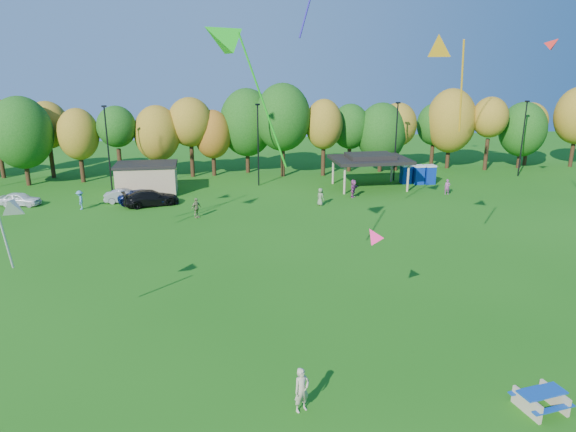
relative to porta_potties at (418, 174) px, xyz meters
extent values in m
plane|color=#19600F|center=(-20.11, -37.96, -1.10)|extent=(160.00, 160.00, 0.00)
cylinder|color=black|center=(-48.14, 10.96, 0.96)|extent=(0.50, 0.50, 4.12)
cylinder|color=black|center=(-43.86, 6.23, 0.68)|extent=(0.50, 0.50, 3.56)
ellipsoid|color=#144C0F|center=(-43.86, 6.23, 4.84)|extent=(6.62, 6.62, 8.00)
cylinder|color=black|center=(-42.24, 10.29, 0.80)|extent=(0.50, 0.50, 3.79)
ellipsoid|color=olive|center=(-42.24, 10.29, 5.22)|extent=(4.94, 4.94, 5.58)
cylinder|color=black|center=(-38.13, 7.05, 0.57)|extent=(0.50, 0.50, 3.34)
ellipsoid|color=olive|center=(-38.13, 7.05, 4.47)|extent=(4.61, 4.61, 5.88)
cylinder|color=black|center=(-33.83, 6.88, 0.81)|extent=(0.50, 0.50, 3.82)
ellipsoid|color=#144C0F|center=(-33.83, 6.88, 5.26)|extent=(4.43, 4.43, 4.73)
cylinder|color=black|center=(-29.41, 7.54, 0.53)|extent=(0.50, 0.50, 3.25)
ellipsoid|color=olive|center=(-29.41, 7.54, 4.32)|extent=(5.33, 5.33, 6.53)
cylinder|color=black|center=(-25.56, 8.11, 0.88)|extent=(0.50, 0.50, 3.96)
ellipsoid|color=olive|center=(-25.56, 8.11, 5.51)|extent=(5.31, 5.31, 5.82)
cylinder|color=black|center=(-22.96, 8.38, 0.43)|extent=(0.50, 0.50, 3.05)
ellipsoid|color=#995914|center=(-22.96, 8.38, 3.98)|extent=(4.54, 4.54, 5.87)
cylinder|color=black|center=(-18.69, 9.56, 0.79)|extent=(0.50, 0.50, 3.77)
ellipsoid|color=#144C0F|center=(-18.69, 9.56, 5.19)|extent=(6.69, 6.69, 8.35)
cylinder|color=black|center=(-14.65, 6.57, 1.04)|extent=(0.50, 0.50, 4.28)
ellipsoid|color=#144C0F|center=(-14.65, 6.57, 6.04)|extent=(6.64, 6.64, 8.01)
cylinder|color=black|center=(-9.70, 6.25, 0.78)|extent=(0.50, 0.50, 3.76)
ellipsoid|color=olive|center=(-9.70, 6.25, 5.17)|extent=(4.49, 4.49, 6.02)
cylinder|color=black|center=(-5.83, 8.29, 0.62)|extent=(0.50, 0.50, 3.43)
ellipsoid|color=#144C0F|center=(-5.83, 8.29, 4.62)|extent=(4.77, 4.77, 5.63)
cylinder|color=black|center=(-2.00, 7.43, 0.38)|extent=(0.50, 0.50, 2.95)
ellipsoid|color=#144C0F|center=(-2.00, 7.43, 3.83)|extent=(6.14, 6.14, 7.54)
cylinder|color=black|center=(0.27, 7.90, 0.66)|extent=(0.50, 0.50, 3.52)
ellipsoid|color=olive|center=(0.27, 7.90, 4.77)|extent=(4.78, 4.78, 5.53)
cylinder|color=black|center=(5.95, 9.55, 0.60)|extent=(0.50, 0.50, 3.39)
ellipsoid|color=#144C0F|center=(5.95, 9.55, 4.55)|extent=(4.54, 4.54, 5.46)
cylinder|color=black|center=(7.59, 8.27, 0.76)|extent=(0.50, 0.50, 3.72)
ellipsoid|color=olive|center=(7.59, 8.27, 5.10)|extent=(6.32, 6.32, 8.24)
cylinder|color=black|center=(11.88, 6.31, 0.93)|extent=(0.50, 0.50, 4.06)
ellipsoid|color=olive|center=(11.88, 6.31, 5.67)|extent=(4.50, 4.50, 5.13)
cylinder|color=black|center=(16.96, 6.84, 0.43)|extent=(0.50, 0.50, 3.05)
ellipsoid|color=#144C0F|center=(16.96, 6.84, 3.99)|extent=(5.97, 5.97, 7.05)
cylinder|color=black|center=(18.87, 8.39, 0.68)|extent=(0.50, 0.50, 3.55)
ellipsoid|color=olive|center=(18.87, 8.39, 4.83)|extent=(4.60, 4.60, 4.99)
cylinder|color=black|center=(24.40, 6.55, 0.94)|extent=(0.50, 0.50, 4.07)
cylinder|color=black|center=(-34.11, 2.04, 3.40)|extent=(0.16, 0.16, 9.00)
cube|color=black|center=(-34.11, 2.04, 7.90)|extent=(0.50, 0.25, 0.18)
cylinder|color=black|center=(-18.11, 2.04, 3.40)|extent=(0.16, 0.16, 9.00)
cube|color=black|center=(-18.11, 2.04, 7.90)|extent=(0.50, 0.25, 0.18)
cylinder|color=black|center=(-2.11, 2.04, 3.40)|extent=(0.16, 0.16, 9.00)
cube|color=black|center=(-2.11, 2.04, 7.90)|extent=(0.50, 0.25, 0.18)
cylinder|color=black|center=(13.89, 2.04, 3.40)|extent=(0.16, 0.16, 9.00)
cube|color=black|center=(13.89, 2.04, 7.90)|extent=(0.50, 0.25, 0.18)
cube|color=tan|center=(-30.11, 0.04, 0.40)|extent=(6.00, 4.00, 3.00)
cube|color=black|center=(-30.11, 0.04, 2.03)|extent=(6.30, 4.30, 0.25)
cylinder|color=tan|center=(-9.61, -3.46, 0.40)|extent=(0.24, 0.24, 3.00)
cylinder|color=tan|center=(-2.61, -3.46, 0.40)|extent=(0.24, 0.24, 3.00)
cylinder|color=tan|center=(-9.61, 1.54, 0.40)|extent=(0.24, 0.24, 3.00)
cylinder|color=tan|center=(-2.61, 1.54, 0.40)|extent=(0.24, 0.24, 3.00)
cube|color=black|center=(-6.11, -0.96, 2.05)|extent=(8.20, 6.20, 0.35)
cube|color=black|center=(-6.11, -0.96, 2.45)|extent=(5.00, 3.50, 0.45)
cube|color=navy|center=(-1.30, 0.39, -0.10)|extent=(1.10, 1.10, 2.00)
cube|color=silver|center=(-1.30, 0.39, 0.99)|extent=(1.15, 1.15, 0.18)
cube|color=navy|center=(0.00, -0.14, -0.10)|extent=(1.10, 1.10, 2.00)
cube|color=silver|center=(0.00, -0.14, 0.99)|extent=(1.15, 1.15, 0.18)
cube|color=navy|center=(1.30, -0.25, -0.10)|extent=(1.10, 1.10, 2.00)
cube|color=silver|center=(1.30, -0.25, 0.99)|extent=(1.15, 1.15, 0.18)
cube|color=tan|center=(-11.97, -39.14, -0.72)|extent=(0.36, 1.51, 0.75)
cube|color=tan|center=(-10.64, -38.93, -0.72)|extent=(0.36, 1.51, 0.75)
cube|color=#114199|center=(-11.30, -39.03, -0.32)|extent=(1.97, 1.06, 0.06)
cube|color=#114199|center=(-11.20, -39.67, -0.64)|extent=(1.89, 0.55, 0.05)
cube|color=#114199|center=(-11.40, -38.40, -0.64)|extent=(1.89, 0.55, 0.05)
imported|color=#C1AF91|center=(-20.61, -37.61, -0.17)|extent=(0.80, 0.68, 1.85)
imported|color=white|center=(-41.84, -3.02, -0.44)|extent=(4.10, 2.34, 1.31)
imported|color=#97979C|center=(-31.91, -3.37, -0.44)|extent=(4.04, 1.49, 1.32)
imported|color=navy|center=(-29.95, -4.30, -0.41)|extent=(5.27, 3.06, 1.38)
imported|color=black|center=(-29.32, -4.99, -0.33)|extent=(5.67, 3.50, 1.53)
imported|color=#6C7E56|center=(-13.13, -7.56, -0.24)|extent=(0.90, 1.00, 1.71)
imported|color=teal|center=(-35.76, -5.36, -0.19)|extent=(0.90, 1.28, 1.81)
imported|color=#9C4981|center=(1.02, -5.36, -0.30)|extent=(0.67, 0.54, 1.60)
imported|color=#848954|center=(-24.94, -9.90, -0.20)|extent=(1.07, 1.04, 1.80)
imported|color=#9F4280|center=(-9.09, -4.97, -0.17)|extent=(1.40, 1.74, 1.86)
cone|color=red|center=(5.99, -12.43, 13.80)|extent=(1.88, 1.84, 1.51)
cone|color=#19B217|center=(-23.01, -28.36, 13.30)|extent=(2.66, 2.28, 2.38)
cylinder|color=#19B217|center=(-20.96, -28.83, 10.15)|extent=(2.45, 0.65, 6.61)
cone|color=#F50D5F|center=(-15.89, -31.49, 3.90)|extent=(1.39, 1.34, 1.10)
cone|color=#FFA41A|center=(-11.40, -27.58, 13.09)|extent=(2.21, 2.35, 1.89)
cylinder|color=#FFA41A|center=(-10.57, -28.83, 10.84)|extent=(1.08, 1.56, 4.73)
cylinder|color=#261B95|center=(-17.89, -24.71, 15.30)|extent=(1.31, 0.82, 3.79)
cone|color=#ADADAD|center=(-32.39, -31.27, 6.09)|extent=(1.22, 1.51, 1.41)
cylinder|color=#ADADAD|center=(-32.50, -32.16, 4.74)|extent=(0.24, 1.12, 2.85)
camera|label=1|loc=(-23.88, -54.52, 11.94)|focal=32.00mm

